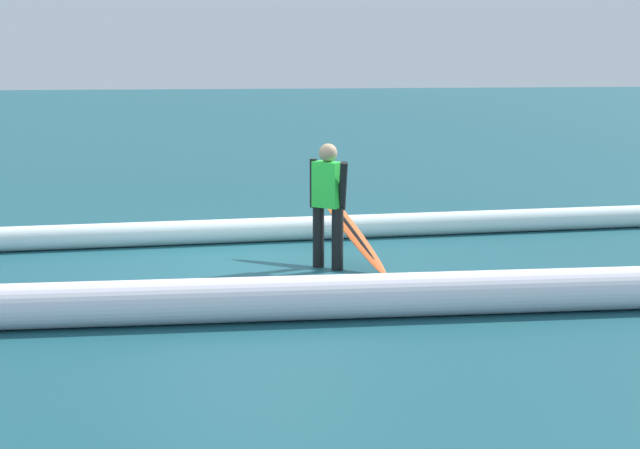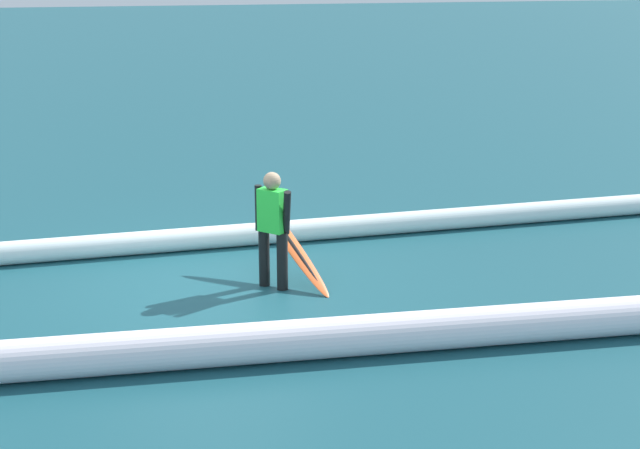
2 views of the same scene
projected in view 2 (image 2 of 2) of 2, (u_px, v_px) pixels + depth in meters
The scene contains 5 objects.
ground_plane at pixel (210, 283), 11.96m from camera, with size 126.59×126.59×0.00m, color #1A4E59.
surfer at pixel (273, 224), 11.58m from camera, with size 0.39×0.47×1.50m.
surfboard at pixel (291, 243), 11.99m from camera, with size 0.86×1.68×1.00m.
wave_crest_foreground at pixel (377, 224), 13.94m from camera, with size 0.32×0.32×23.73m, color white.
wave_crest_midground at pixel (284, 341), 9.65m from camera, with size 0.43×0.43×17.63m, color white.
Camera 2 is at (1.06, 11.29, 4.11)m, focal length 52.28 mm.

